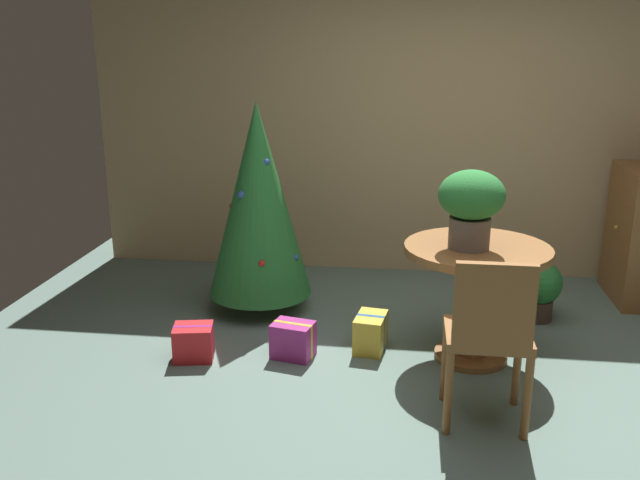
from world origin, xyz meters
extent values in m
plane|color=slate|center=(0.00, 0.00, 0.00)|extent=(6.60, 6.60, 0.00)
cube|color=tan|center=(0.00, 2.20, 1.30)|extent=(6.00, 0.10, 2.60)
cylinder|color=brown|center=(0.16, 0.44, 0.02)|extent=(0.46, 0.46, 0.04)
cylinder|color=brown|center=(0.16, 0.44, 0.37)|extent=(0.20, 0.20, 0.67)
cylinder|color=brown|center=(0.16, 0.44, 0.73)|extent=(0.90, 0.90, 0.05)
cylinder|color=#665B51|center=(0.10, 0.39, 0.85)|extent=(0.25, 0.25, 0.19)
ellipsoid|color=#287533|center=(0.10, 0.39, 1.09)|extent=(0.40, 0.40, 0.30)
sphere|color=red|center=(0.02, 0.40, 1.09)|extent=(0.07, 0.07, 0.07)
sphere|color=red|center=(0.20, 0.41, 1.15)|extent=(0.07, 0.07, 0.07)
sphere|color=red|center=(0.02, 0.42, 1.17)|extent=(0.07, 0.07, 0.07)
sphere|color=red|center=(-0.04, 0.45, 1.07)|extent=(0.06, 0.06, 0.06)
cylinder|color=brown|center=(-0.03, -0.12, 0.23)|extent=(0.04, 0.04, 0.47)
cylinder|color=brown|center=(0.36, -0.12, 0.23)|extent=(0.04, 0.04, 0.47)
cylinder|color=brown|center=(-0.03, -0.47, 0.23)|extent=(0.04, 0.04, 0.47)
cylinder|color=brown|center=(0.36, -0.47, 0.23)|extent=(0.04, 0.04, 0.47)
cube|color=brown|center=(0.16, -0.30, 0.49)|extent=(0.44, 0.40, 0.05)
cube|color=brown|center=(0.16, -0.47, 0.73)|extent=(0.40, 0.05, 0.43)
cylinder|color=brown|center=(-1.36, 1.09, 0.07)|extent=(0.10, 0.10, 0.14)
cone|color=#287533|center=(-1.36, 1.09, 0.85)|extent=(0.77, 0.77, 1.43)
sphere|color=#2D51A8|center=(-1.28, 1.03, 1.14)|extent=(0.05, 0.05, 0.05)
sphere|color=#2D51A8|center=(-1.45, 0.95, 0.92)|extent=(0.06, 0.06, 0.06)
sphere|color=red|center=(-1.48, 1.33, 0.41)|extent=(0.06, 0.06, 0.06)
sphere|color=red|center=(-1.28, 0.80, 0.46)|extent=(0.04, 0.04, 0.04)
sphere|color=#2D51A8|center=(-1.07, 1.01, 0.45)|extent=(0.05, 0.05, 0.05)
sphere|color=red|center=(-1.56, 1.11, 0.80)|extent=(0.04, 0.04, 0.04)
cube|color=gold|center=(-0.49, 0.48, 0.12)|extent=(0.22, 0.31, 0.24)
cube|color=#1E569E|center=(-0.49, 0.48, 0.12)|extent=(0.19, 0.06, 0.24)
cube|color=red|center=(-1.61, 0.20, 0.11)|extent=(0.28, 0.25, 0.22)
cube|color=#9E287A|center=(-1.61, 0.20, 0.11)|extent=(0.25, 0.08, 0.23)
cube|color=#9E287A|center=(-0.98, 0.31, 0.12)|extent=(0.29, 0.24, 0.23)
cube|color=gold|center=(-0.98, 0.31, 0.12)|extent=(0.26, 0.09, 0.23)
sphere|color=#B29338|center=(1.33, 1.68, 0.58)|extent=(0.04, 0.04, 0.04)
cylinder|color=#4C382D|center=(0.69, 1.15, 0.08)|extent=(0.22, 0.22, 0.16)
sphere|color=#287533|center=(0.69, 1.15, 0.29)|extent=(0.32, 0.32, 0.32)
camera|label=1|loc=(-0.28, -3.68, 1.98)|focal=38.46mm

